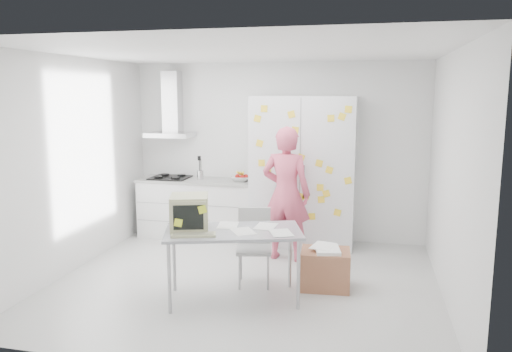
% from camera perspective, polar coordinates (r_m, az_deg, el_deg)
% --- Properties ---
extents(floor, '(4.50, 4.00, 0.02)m').
position_cam_1_polar(floor, '(6.12, -1.21, -12.12)').
color(floor, silver).
rests_on(floor, ground).
extents(walls, '(4.52, 4.01, 2.70)m').
position_cam_1_polar(walls, '(6.46, 0.32, 1.52)').
color(walls, white).
rests_on(walls, ground).
extents(ceiling, '(4.50, 4.00, 0.02)m').
position_cam_1_polar(ceiling, '(5.71, -1.31, 14.05)').
color(ceiling, white).
rests_on(ceiling, walls).
extents(counter_run, '(1.84, 0.63, 1.28)m').
position_cam_1_polar(counter_run, '(7.87, -6.65, -3.59)').
color(counter_run, white).
rests_on(counter_run, ground).
extents(range_hood, '(0.70, 0.48, 1.01)m').
position_cam_1_polar(range_hood, '(7.97, -9.61, 7.29)').
color(range_hood, silver).
rests_on(range_hood, walls).
extents(tall_cabinet, '(1.50, 0.68, 2.20)m').
position_cam_1_polar(tall_cabinet, '(7.34, 5.39, 0.48)').
color(tall_cabinet, silver).
rests_on(tall_cabinet, ground).
extents(person, '(0.71, 0.51, 1.81)m').
position_cam_1_polar(person, '(6.70, 3.46, -2.05)').
color(person, '#D8546F').
rests_on(person, ground).
extents(desk, '(1.61, 1.13, 1.16)m').
position_cam_1_polar(desk, '(5.41, -5.79, -5.18)').
color(desk, gray).
rests_on(desk, ground).
extents(chair, '(0.48, 0.48, 0.89)m').
position_cam_1_polar(chair, '(5.95, -0.21, -7.50)').
color(chair, '#A9A9A7').
rests_on(chair, ground).
extents(cardboard_box, '(0.59, 0.49, 0.49)m').
position_cam_1_polar(cardboard_box, '(5.94, 7.92, -10.41)').
color(cardboard_box, '#A06545').
rests_on(cardboard_box, ground).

